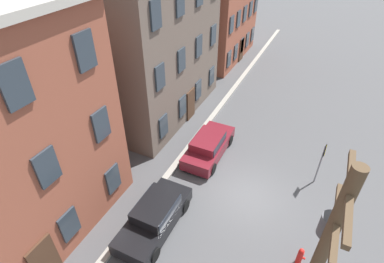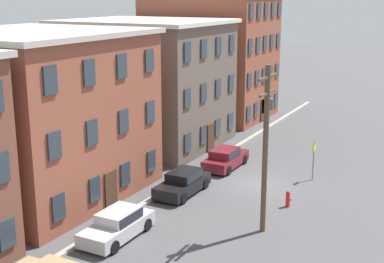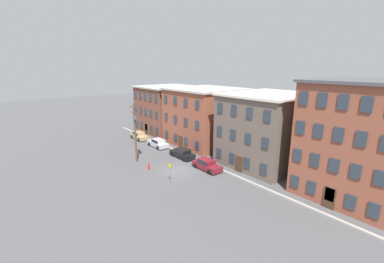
{
  "view_description": "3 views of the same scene",
  "coord_description": "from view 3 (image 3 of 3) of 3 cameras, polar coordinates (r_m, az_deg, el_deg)",
  "views": [
    {
      "loc": [
        -10.94,
        -1.96,
        12.05
      ],
      "look_at": [
        -1.44,
        2.56,
        4.34
      ],
      "focal_mm": 28.0,
      "sensor_mm": 36.0,
      "label": 1
    },
    {
      "loc": [
        -30.98,
        -11.7,
        11.95
      ],
      "look_at": [
        -0.35,
        4.52,
        3.07
      ],
      "focal_mm": 50.0,
      "sensor_mm": 36.0,
      "label": 2
    },
    {
      "loc": [
        26.42,
        -18.79,
        13.63
      ],
      "look_at": [
        0.23,
        2.15,
        5.12
      ],
      "focal_mm": 24.0,
      "sensor_mm": 36.0,
      "label": 3
    }
  ],
  "objects": [
    {
      "name": "ground_plane",
      "position": [
        35.17,
        -3.01,
        -8.59
      ],
      "size": [
        200.0,
        200.0,
        0.0
      ],
      "primitive_type": "plane",
      "color": "#4C4C4F"
    },
    {
      "name": "kerb_strip",
      "position": [
        37.74,
        2.58,
        -6.82
      ],
      "size": [
        56.0,
        0.36,
        0.16
      ],
      "primitive_type": "cube",
      "color": "#9E998E",
      "rests_on": "ground_plane"
    },
    {
      "name": "apartment_corner",
      "position": [
        55.73,
        -5.36,
        5.1
      ],
      "size": [
        11.04,
        11.28,
        9.65
      ],
      "color": "brown",
      "rests_on": "ground_plane"
    },
    {
      "name": "apartment_midblock",
      "position": [
        46.39,
        2.97,
        3.48
      ],
      "size": [
        12.15,
        11.54,
        9.96
      ],
      "color": "brown",
      "rests_on": "ground_plane"
    },
    {
      "name": "apartment_far",
      "position": [
        38.08,
        16.5,
        0.61
      ],
      "size": [
        10.67,
        12.16,
        10.06
      ],
      "color": "#66564C",
      "rests_on": "ground_plane"
    },
    {
      "name": "apartment_annex",
      "position": [
        32.71,
        33.26,
        -1.27
      ],
      "size": [
        9.76,
        11.84,
        12.38
      ],
      "color": "brown",
      "rests_on": "ground_plane"
    },
    {
      "name": "car_tan",
      "position": [
        50.48,
        -11.68,
        -0.85
      ],
      "size": [
        4.4,
        1.92,
        1.43
      ],
      "color": "tan",
      "rests_on": "ground_plane"
    },
    {
      "name": "car_silver",
      "position": [
        45.06,
        -7.57,
        -2.5
      ],
      "size": [
        4.4,
        1.92,
        1.43
      ],
      "color": "#B7B7BC",
      "rests_on": "ground_plane"
    },
    {
      "name": "car_black",
      "position": [
        39.54,
        -2.12,
        -4.79
      ],
      "size": [
        4.4,
        1.92,
        1.43
      ],
      "color": "black",
      "rests_on": "ground_plane"
    },
    {
      "name": "car_maroon",
      "position": [
        35.17,
        3.28,
        -7.27
      ],
      "size": [
        4.4,
        1.92,
        1.43
      ],
      "color": "maroon",
      "rests_on": "ground_plane"
    },
    {
      "name": "caution_sign",
      "position": [
        30.96,
        -4.87,
        -8.34
      ],
      "size": [
        0.88,
        0.08,
        2.68
      ],
      "color": "slate",
      "rests_on": "ground_plane"
    },
    {
      "name": "utility_pole",
      "position": [
        37.55,
        -12.52,
        0.44
      ],
      "size": [
        2.4,
        0.44,
        8.69
      ],
      "color": "brown",
      "rests_on": "ground_plane"
    },
    {
      "name": "fire_hydrant",
      "position": [
        35.63,
        -9.59,
        -7.63
      ],
      "size": [
        0.24,
        0.34,
        0.96
      ],
      "color": "red",
      "rests_on": "ground_plane"
    }
  ]
}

